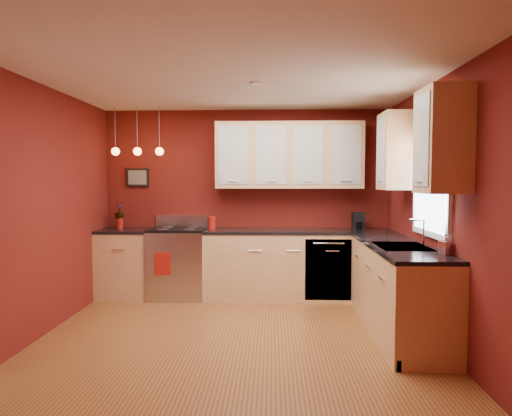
{
  "coord_description": "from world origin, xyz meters",
  "views": [
    {
      "loc": [
        0.37,
        -4.37,
        1.62
      ],
      "look_at": [
        0.18,
        1.0,
        1.28
      ],
      "focal_mm": 32.0,
      "sensor_mm": 36.0,
      "label": 1
    }
  ],
  "objects_px": {
    "sink": "(402,248)",
    "red_canister": "(212,223)",
    "coffee_maker": "(358,222)",
    "soap_pump": "(446,244)",
    "gas_range": "(178,262)"
  },
  "relations": [
    {
      "from": "sink",
      "to": "red_canister",
      "type": "bearing_deg",
      "value": 145.93
    },
    {
      "from": "coffee_maker",
      "to": "soap_pump",
      "type": "bearing_deg",
      "value": -80.96
    },
    {
      "from": "red_canister",
      "to": "coffee_maker",
      "type": "distance_m",
      "value": 2.0
    },
    {
      "from": "sink",
      "to": "coffee_maker",
      "type": "height_order",
      "value": "sink"
    },
    {
      "from": "gas_range",
      "to": "coffee_maker",
      "type": "distance_m",
      "value": 2.53
    },
    {
      "from": "sink",
      "to": "soap_pump",
      "type": "bearing_deg",
      "value": -67.45
    },
    {
      "from": "sink",
      "to": "coffee_maker",
      "type": "distance_m",
      "value": 1.58
    },
    {
      "from": "red_canister",
      "to": "coffee_maker",
      "type": "xyz_separation_m",
      "value": [
        2.0,
        0.11,
        0.02
      ]
    },
    {
      "from": "coffee_maker",
      "to": "soap_pump",
      "type": "distance_m",
      "value": 2.15
    },
    {
      "from": "soap_pump",
      "to": "red_canister",
      "type": "bearing_deg",
      "value": 139.89
    },
    {
      "from": "sink",
      "to": "coffee_maker",
      "type": "relative_size",
      "value": 3.02
    },
    {
      "from": "sink",
      "to": "red_canister",
      "type": "distance_m",
      "value": 2.6
    },
    {
      "from": "sink",
      "to": "red_canister",
      "type": "height_order",
      "value": "sink"
    },
    {
      "from": "sink",
      "to": "red_canister",
      "type": "relative_size",
      "value": 4.0
    },
    {
      "from": "red_canister",
      "to": "coffee_maker",
      "type": "relative_size",
      "value": 0.76
    }
  ]
}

